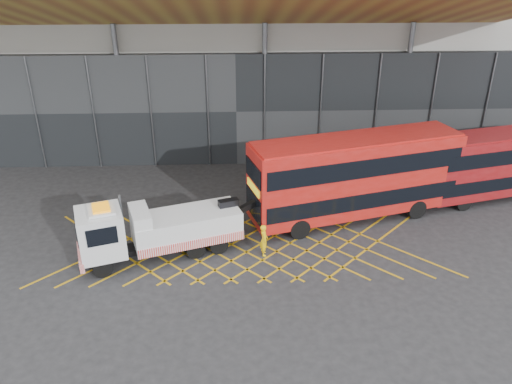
{
  "coord_description": "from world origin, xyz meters",
  "views": [
    {
      "loc": [
        1.99,
        -23.04,
        14.34
      ],
      "look_at": [
        3.0,
        1.5,
        2.4
      ],
      "focal_mm": 35.0,
      "sensor_mm": 36.0,
      "label": 1
    }
  ],
  "objects_px": {
    "recovery_truck": "(155,229)",
    "bus_second": "(504,161)",
    "worker": "(264,240)",
    "bus_towed": "(355,174)"
  },
  "relations": [
    {
      "from": "recovery_truck",
      "to": "bus_second",
      "type": "height_order",
      "value": "bus_second"
    },
    {
      "from": "recovery_truck",
      "to": "bus_second",
      "type": "bearing_deg",
      "value": -2.19
    },
    {
      "from": "recovery_truck",
      "to": "bus_second",
      "type": "distance_m",
      "value": 21.87
    },
    {
      "from": "recovery_truck",
      "to": "worker",
      "type": "distance_m",
      "value": 5.58
    },
    {
      "from": "bus_second",
      "to": "worker",
      "type": "distance_m",
      "value": 16.75
    },
    {
      "from": "bus_towed",
      "to": "worker",
      "type": "relative_size",
      "value": 7.19
    },
    {
      "from": "bus_second",
      "to": "worker",
      "type": "height_order",
      "value": "bus_second"
    },
    {
      "from": "recovery_truck",
      "to": "worker",
      "type": "xyz_separation_m",
      "value": [
        5.53,
        -0.15,
        -0.68
      ]
    },
    {
      "from": "recovery_truck",
      "to": "bus_towed",
      "type": "xyz_separation_m",
      "value": [
        10.97,
        3.69,
        1.22
      ]
    },
    {
      "from": "bus_towed",
      "to": "worker",
      "type": "xyz_separation_m",
      "value": [
        -5.44,
        -3.84,
        -1.9
      ]
    }
  ]
}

